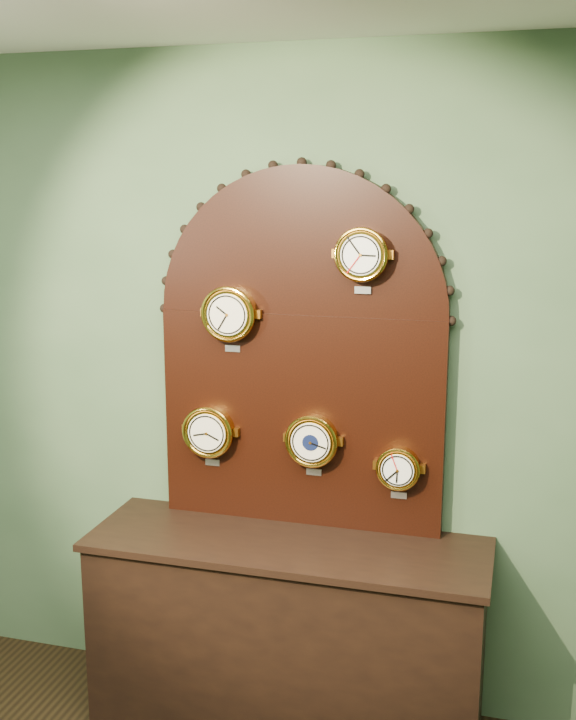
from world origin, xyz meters
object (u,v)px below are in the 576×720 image
(shop_counter, at_px, (287,637))
(barometer, at_px, (312,440))
(roman_clock, at_px, (230,314))
(display_board, at_px, (301,339))
(hygrometer, at_px, (209,431))
(arabic_clock, at_px, (362,254))
(tide_clock, at_px, (399,468))

(shop_counter, height_order, barometer, barometer)
(shop_counter, xyz_separation_m, roman_clock, (-0.29, 0.15, 1.33))
(roman_clock, bearing_deg, display_board, 13.08)
(shop_counter, bearing_deg, hygrometer, 158.38)
(display_board, bearing_deg, arabic_clock, -14.30)
(shop_counter, relative_size, display_board, 1.05)
(shop_counter, bearing_deg, roman_clock, 151.91)
(roman_clock, bearing_deg, shop_counter, -28.09)
(display_board, relative_size, arabic_clock, 5.80)
(roman_clock, bearing_deg, tide_clock, 0.11)
(arabic_clock, bearing_deg, display_board, 165.70)
(hygrometer, xyz_separation_m, barometer, (0.45, -0.00, -0.00))
(display_board, relative_size, tide_clock, 6.60)
(display_board, xyz_separation_m, tide_clock, (0.43, -0.07, -0.50))
(shop_counter, height_order, hygrometer, hygrometer)
(shop_counter, height_order, arabic_clock, arabic_clock)
(roman_clock, height_order, hygrometer, roman_clock)
(roman_clock, distance_m, tide_clock, 0.93)
(display_board, height_order, hygrometer, display_board)
(arabic_clock, xyz_separation_m, barometer, (-0.19, -0.00, -0.77))
(barometer, distance_m, tide_clock, 0.37)
(display_board, xyz_separation_m, barometer, (0.07, -0.07, -0.41))
(arabic_clock, bearing_deg, hygrometer, -179.97)
(shop_counter, distance_m, tide_clock, 0.86)
(barometer, height_order, tide_clock, barometer)
(tide_clock, bearing_deg, display_board, 171.28)
(hygrometer, distance_m, barometer, 0.45)
(arabic_clock, bearing_deg, roman_clock, -179.95)
(shop_counter, distance_m, arabic_clock, 1.61)
(tide_clock, bearing_deg, arabic_clock, -179.69)
(roman_clock, bearing_deg, hygrometer, 179.93)
(arabic_clock, bearing_deg, tide_clock, 0.31)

